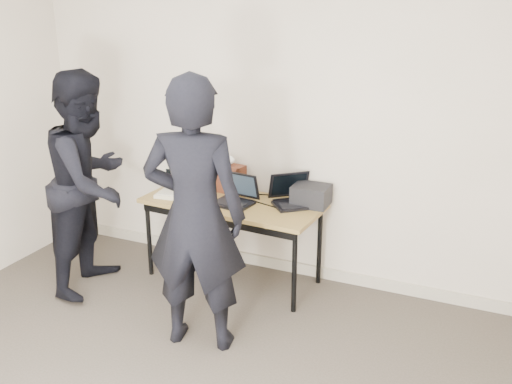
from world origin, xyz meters
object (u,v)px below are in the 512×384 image
Objects in this scene: laptop_beige at (175,190)px; equipment_box at (311,195)px; desk at (232,208)px; person_typist at (195,216)px; person_observer at (90,183)px; laptop_center at (236,197)px; leather_satchel at (224,177)px; laptop_right at (293,197)px.

equipment_box is (1.15, 0.23, 0.04)m from laptop_beige.
person_typist is at bearing -75.21° from desk.
person_typist is 1.05× the size of person_observer.
laptop_center is at bearing -4.24° from laptop_beige.
laptop_beige is 0.16× the size of person_observer.
leather_satchel is at bearing -84.64° from person_typist.
leather_satchel is (-0.18, 0.23, 0.19)m from desk.
equipment_box is (0.63, 0.19, 0.14)m from desk.
desk is 0.84× the size of person_observer.
laptop_center is at bearing -14.34° from desk.
laptop_beige is at bearing 150.25° from laptop_right.
leather_satchel is (-0.66, 0.07, 0.07)m from laptop_right.
equipment_box is at bearing -27.47° from laptop_right.
person_typist is (0.14, -0.92, 0.18)m from laptop_center.
laptop_center is at bearing -93.44° from person_typist.
laptop_right reaches higher than laptop_center.
equipment_box reaches higher than desk.
desk is 0.34m from leather_satchel.
person_observer is at bearing 163.37° from laptop_right.
equipment_box is at bearing -123.62° from person_typist.
leather_satchel is (-0.23, 0.24, 0.07)m from laptop_center.
person_observer is at bearing -146.68° from laptop_center.
equipment_box is (0.81, -0.04, -0.04)m from leather_satchel.
laptop_center reaches higher than equipment_box.
desk is 1.18m from person_observer.
leather_satchel is 1.22m from person_typist.
desk is 4.38× the size of laptop_center.
leather_satchel reaches higher than equipment_box.
laptop_center is 0.62m from equipment_box.
laptop_right is at bearing -72.97° from person_observer.
person_observer reaches higher than equipment_box.
desk is 0.80× the size of person_typist.
laptop_right is at bearing 29.33° from laptop_center.
equipment_box is 0.16× the size of person_observer.
laptop_beige is 0.71m from person_observer.
laptop_center is at bearing -38.97° from leather_satchel.
laptop_center is 0.92× the size of leather_satchel.
leather_satchel reaches higher than laptop_beige.
leather_satchel reaches higher than laptop_center.
laptop_beige is 0.57m from laptop_center.
laptop_center is 0.34m from leather_satchel.
equipment_box is at bearing 5.55° from leather_satchel.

